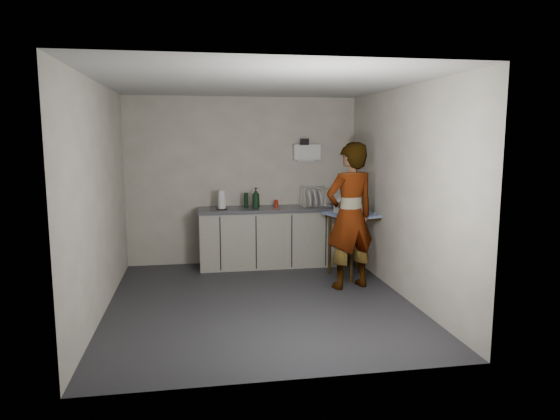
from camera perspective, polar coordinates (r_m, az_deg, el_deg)
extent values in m
plane|color=#252429|center=(6.18, -2.32, -10.42)|extent=(4.00, 4.00, 0.00)
cube|color=#BBB4A3|center=(7.86, -4.25, 3.33)|extent=(3.60, 0.02, 2.60)
cube|color=#BBB4A3|center=(6.37, 13.80, 1.91)|extent=(0.02, 4.00, 2.60)
cube|color=#BBB4A3|center=(5.94, -19.80, 1.20)|extent=(0.02, 4.00, 2.60)
cube|color=silver|center=(5.88, -2.48, 14.27)|extent=(3.60, 4.00, 0.01)
cube|color=black|center=(7.84, -1.01, -6.02)|extent=(2.20, 0.52, 0.08)
cube|color=#B9B4A4|center=(7.75, -1.02, -3.23)|extent=(2.20, 0.58, 0.86)
cube|color=#46474F|center=(7.67, -1.03, 0.10)|extent=(2.24, 0.62, 0.05)
cube|color=black|center=(7.39, -6.84, -3.87)|extent=(0.02, 0.01, 0.80)
cube|color=black|center=(7.43, -2.75, -3.74)|extent=(0.02, 0.01, 0.80)
cube|color=black|center=(7.51, 1.35, -3.60)|extent=(0.01, 0.01, 0.80)
cube|color=black|center=(7.63, 5.27, -3.45)|extent=(0.02, 0.01, 0.80)
cube|color=white|center=(7.92, 3.04, 6.64)|extent=(0.42, 0.16, 0.24)
cube|color=white|center=(7.97, 2.95, 5.65)|extent=(0.30, 0.06, 0.04)
cube|color=black|center=(7.82, 2.82, 7.79)|extent=(0.14, 0.02, 0.10)
cylinder|color=#3D260E|center=(6.91, 8.18, -4.84)|extent=(0.05, 0.05, 0.84)
cylinder|color=#3D260E|center=(7.24, 11.41, -4.33)|extent=(0.05, 0.05, 0.84)
cylinder|color=#3D260E|center=(7.32, 5.68, -4.06)|extent=(0.05, 0.05, 0.84)
cylinder|color=#3D260E|center=(7.62, 8.86, -3.61)|extent=(0.05, 0.05, 0.84)
cube|color=#3D260E|center=(7.19, 8.61, -0.78)|extent=(0.80, 0.80, 0.04)
cube|color=#1B45A6|center=(7.18, 8.62, -0.49)|extent=(0.90, 0.90, 0.03)
imported|color=#B2A593|center=(6.58, 8.01, -0.69)|extent=(0.80, 0.63, 1.92)
imported|color=black|center=(7.54, -2.78, 1.37)|extent=(0.16, 0.17, 0.32)
cylinder|color=red|center=(7.72, -0.42, 0.77)|extent=(0.06, 0.06, 0.11)
cylinder|color=black|center=(7.63, -3.89, 1.12)|extent=(0.07, 0.07, 0.23)
cylinder|color=black|center=(7.51, -6.66, 0.12)|extent=(0.16, 0.16, 0.02)
cylinder|color=white|center=(7.49, -6.68, 1.23)|extent=(0.11, 0.11, 0.28)
cube|color=white|center=(7.81, 4.01, 0.50)|extent=(0.44, 0.33, 0.02)
cylinder|color=white|center=(7.61, 2.83, 1.47)|extent=(0.01, 0.01, 0.29)
cylinder|color=white|center=(7.70, 5.70, 1.52)|extent=(0.01, 0.01, 0.29)
cylinder|color=white|center=(7.88, 2.38, 1.71)|extent=(0.01, 0.01, 0.29)
cylinder|color=white|center=(7.98, 5.16, 1.76)|extent=(0.01, 0.01, 0.29)
cylinder|color=white|center=(7.77, 3.23, 1.44)|extent=(0.05, 0.24, 0.24)
cylinder|color=white|center=(7.79, 3.86, 1.46)|extent=(0.05, 0.24, 0.24)
cylinder|color=white|center=(7.81, 4.49, 1.47)|extent=(0.05, 0.24, 0.24)
cube|color=white|center=(7.18, 7.85, -0.30)|extent=(0.38, 0.38, 0.01)
cube|color=white|center=(7.03, 8.48, 0.05)|extent=(0.32, 0.08, 0.12)
cube|color=white|center=(7.30, 7.27, 0.38)|extent=(0.32, 0.08, 0.12)
cube|color=white|center=(7.09, 6.77, 0.15)|extent=(0.08, 0.32, 0.12)
cube|color=white|center=(7.24, 8.94, 0.28)|extent=(0.08, 0.32, 0.12)
cube|color=white|center=(7.28, 7.26, 2.11)|extent=(0.32, 0.08, 0.32)
cylinder|color=white|center=(7.17, 7.86, 0.22)|extent=(0.22, 0.22, 0.12)
sphere|color=#F65A9B|center=(7.10, 7.65, 0.80)|extent=(0.07, 0.07, 0.07)
sphere|color=#559AE8|center=(7.15, 8.42, 0.83)|extent=(0.07, 0.07, 0.07)
sphere|color=#62EF74|center=(7.20, 7.67, 0.91)|extent=(0.07, 0.07, 0.07)
sphere|color=#F65A9B|center=(7.17, 7.35, 0.88)|extent=(0.07, 0.07, 0.07)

